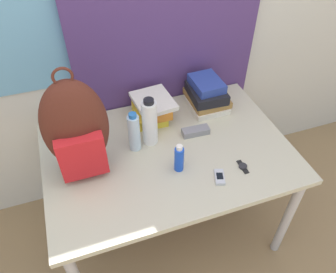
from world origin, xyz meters
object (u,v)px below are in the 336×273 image
at_px(book_stack_center, 207,94).
at_px(sports_bottle, 150,122).
at_px(book_stack_left, 152,108).
at_px(sunscreen_bottle, 179,159).
at_px(cell_phone, 220,177).
at_px(backpack, 76,130).
at_px(water_bottle, 134,132).
at_px(wristwatch, 243,166).
at_px(sunglasses_case, 196,131).

height_order(book_stack_center, sports_bottle, sports_bottle).
distance_m(book_stack_left, sunscreen_bottle, 0.42).
bearing_deg(cell_phone, sunscreen_bottle, 143.57).
bearing_deg(backpack, water_bottle, 8.04).
bearing_deg(sunscreen_bottle, wristwatch, -17.42).
bearing_deg(cell_phone, sports_bottle, 123.80).
xyz_separation_m(cell_phone, sunglasses_case, (0.01, 0.33, 0.01)).
xyz_separation_m(water_bottle, cell_phone, (0.33, -0.33, -0.10)).
height_order(book_stack_left, sunscreen_bottle, sunscreen_bottle).
height_order(backpack, sunscreen_bottle, backpack).
relative_size(water_bottle, cell_phone, 2.29).
relative_size(book_stack_left, sports_bottle, 0.95).
height_order(book_stack_left, book_stack_center, book_stack_center).
distance_m(backpack, cell_phone, 0.70).
distance_m(book_stack_center, water_bottle, 0.54).
height_order(sunscreen_bottle, sunglasses_case, sunscreen_bottle).
bearing_deg(book_stack_left, wristwatch, -58.89).
distance_m(sunscreen_bottle, sunglasses_case, 0.28).
distance_m(book_stack_left, water_bottle, 0.26).
distance_m(backpack, sunglasses_case, 0.65).
distance_m(book_stack_left, book_stack_center, 0.34).
bearing_deg(sunglasses_case, cell_phone, -92.24).
xyz_separation_m(sports_bottle, cell_phone, (0.24, -0.35, -0.12)).
relative_size(sports_bottle, cell_phone, 2.76).
relative_size(backpack, book_stack_left, 2.11).
bearing_deg(water_bottle, cell_phone, -45.48).
xyz_separation_m(sports_bottle, sunscreen_bottle, (0.07, -0.23, -0.06)).
xyz_separation_m(book_stack_center, wristwatch, (-0.03, -0.51, -0.08)).
distance_m(cell_phone, sunglasses_case, 0.33).
bearing_deg(cell_phone, water_bottle, 134.52).
bearing_deg(water_bottle, book_stack_center, 22.85).
xyz_separation_m(book_stack_center, sports_bottle, (-0.41, -0.19, 0.05)).
bearing_deg(book_stack_left, sports_bottle, -109.45).
xyz_separation_m(book_stack_left, sunscreen_bottle, (0.01, -0.42, 0.00)).
bearing_deg(sunglasses_case, backpack, -176.73).
bearing_deg(backpack, sunscreen_bottle, -21.91).
bearing_deg(backpack, sunglasses_case, 3.27).
distance_m(book_stack_center, sunscreen_bottle, 0.54).
bearing_deg(wristwatch, sports_bottle, 138.92).
height_order(backpack, water_bottle, backpack).
distance_m(water_bottle, sunscreen_bottle, 0.27).
xyz_separation_m(book_stack_left, water_bottle, (-0.16, -0.21, 0.04)).
xyz_separation_m(sunscreen_bottle, sunglasses_case, (0.18, 0.21, -0.06)).
bearing_deg(sports_bottle, sunscreen_bottle, -72.52).
xyz_separation_m(backpack, cell_phone, (0.59, -0.29, -0.23)).
height_order(sports_bottle, sunglasses_case, sports_bottle).
distance_m(book_stack_center, cell_phone, 0.57).
height_order(book_stack_left, sports_bottle, sports_bottle).
relative_size(water_bottle, wristwatch, 2.55).
relative_size(sports_bottle, sunglasses_case, 1.82).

